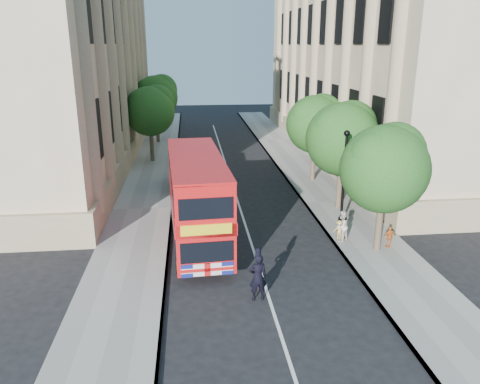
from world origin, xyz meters
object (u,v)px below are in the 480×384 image
object	(u,v)px
double_decker_bus	(197,196)
woman_pedestrian	(342,226)
lamp_post	(344,183)
box_van	(190,167)
police_constable	(258,277)

from	to	relation	value
double_decker_bus	woman_pedestrian	xyz separation A→B (m)	(6.99, -1.01, -1.45)
lamp_post	box_van	distance (m)	11.72
box_van	woman_pedestrian	size ratio (longest dim) A/B	3.25
box_van	woman_pedestrian	xyz separation A→B (m)	(7.31, -10.48, -0.49)
police_constable	woman_pedestrian	size ratio (longest dim) A/B	1.21
box_van	double_decker_bus	bearing A→B (deg)	-84.49
lamp_post	woman_pedestrian	distance (m)	2.57
lamp_post	woman_pedestrian	xyz separation A→B (m)	(-0.60, -1.91, -1.61)
lamp_post	woman_pedestrian	bearing A→B (deg)	-107.47
double_decker_bus	woman_pedestrian	distance (m)	7.21
box_van	woman_pedestrian	bearing A→B (deg)	-51.50
double_decker_bus	box_van	bearing A→B (deg)	88.43
lamp_post	police_constable	distance (m)	8.81
double_decker_bus	box_van	size ratio (longest dim) A/B	1.84
lamp_post	police_constable	xyz separation A→B (m)	(-5.45, -6.75, -1.56)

